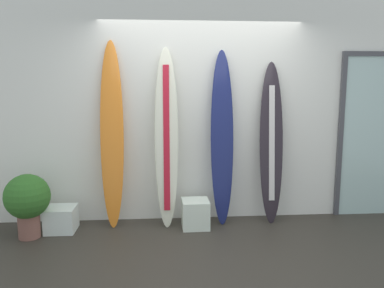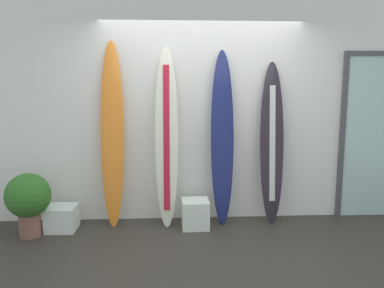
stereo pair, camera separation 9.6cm
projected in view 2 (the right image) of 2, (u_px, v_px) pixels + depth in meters
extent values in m
cube|color=#332F28|center=(210.00, 260.00, 3.83)|extent=(8.00, 8.00, 0.04)
cube|color=white|center=(201.00, 110.00, 4.89)|extent=(7.20, 0.20, 2.80)
ellipsoid|color=orange|center=(112.00, 135.00, 4.61)|extent=(0.28, 0.31, 2.26)
cone|color=black|center=(114.00, 210.00, 4.68)|extent=(0.07, 0.08, 0.11)
ellipsoid|color=silver|center=(167.00, 138.00, 4.61)|extent=(0.29, 0.33, 2.18)
cube|color=red|center=(167.00, 138.00, 4.58)|extent=(0.08, 0.23, 1.74)
ellipsoid|color=navy|center=(222.00, 138.00, 4.68)|extent=(0.28, 0.30, 2.15)
cone|color=black|center=(222.00, 209.00, 4.76)|extent=(0.07, 0.08, 0.11)
ellipsoid|color=#282129|center=(272.00, 143.00, 4.73)|extent=(0.31, 0.31, 2.01)
cube|color=silver|center=(272.00, 143.00, 4.70)|extent=(0.08, 0.19, 1.42)
cone|color=black|center=(271.00, 209.00, 4.79)|extent=(0.07, 0.08, 0.11)
cube|color=silver|center=(62.00, 218.00, 4.56)|extent=(0.35, 0.35, 0.29)
cube|color=silver|center=(195.00, 214.00, 4.64)|extent=(0.33, 0.33, 0.34)
cube|color=silver|center=(378.00, 138.00, 4.95)|extent=(0.90, 0.02, 2.09)
cube|color=#47474C|center=(342.00, 138.00, 4.93)|extent=(0.06, 0.06, 2.09)
cube|color=#47474C|center=(384.00, 54.00, 4.79)|extent=(1.02, 0.06, 0.06)
cylinder|color=brown|center=(30.00, 225.00, 4.37)|extent=(0.24, 0.24, 0.27)
sphere|color=#306825|center=(28.00, 195.00, 4.32)|extent=(0.51, 0.51, 0.51)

